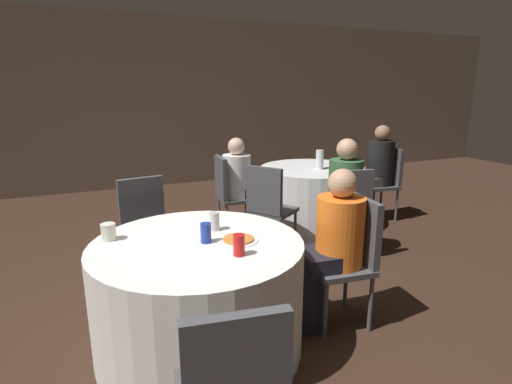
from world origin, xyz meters
name	(u,v)px	position (x,y,z in m)	size (l,w,h in m)	color
ground_plane	(209,339)	(0.00, 0.00, 0.00)	(16.00, 16.00, 0.00)	#382319
wall_back	(123,104)	(0.00, 4.66, 1.40)	(16.00, 0.06, 2.80)	#7A6B5B
table_near	(199,296)	(-0.07, -0.05, 0.36)	(1.30, 1.30, 0.72)	white
table_far	(311,197)	(1.82, 1.74, 0.36)	(1.24, 1.24, 0.72)	white
chair_near_east	(351,250)	(0.99, -0.17, 0.54)	(0.45, 0.44, 0.91)	#47474C
chair_near_north	(146,222)	(-0.23, 1.00, 0.54)	(0.46, 0.46, 0.91)	#47474C
chair_far_southwest	(268,202)	(0.98, 1.15, 0.54)	(0.56, 0.56, 0.91)	#47474C
chair_far_west	(229,189)	(0.79, 1.81, 0.54)	(0.43, 0.43, 0.91)	#47474C
chair_far_south	(348,206)	(1.62, 0.73, 0.54)	(0.47, 0.47, 0.91)	#47474C
chair_far_east	(386,177)	(2.85, 1.62, 0.54)	(0.45, 0.44, 0.91)	#47474C
person_black_shirt	(375,173)	(2.69, 1.64, 0.60)	(0.50, 0.34, 1.20)	#4C4238
person_green_jacket	(341,197)	(1.65, 0.89, 0.59)	(0.37, 0.50, 1.18)	#4C4238
person_orange_shirt	(329,250)	(0.82, -0.15, 0.57)	(0.50, 0.35, 1.12)	black
person_white_shirt	(243,187)	(0.96, 1.80, 0.56)	(0.50, 0.32, 1.11)	#33384C
pizza_plate_near	(238,240)	(0.17, -0.13, 0.73)	(0.24, 0.24, 0.02)	white
soda_can_red	(239,245)	(0.09, -0.33, 0.78)	(0.07, 0.07, 0.12)	red
soda_can_silver	(215,221)	(0.09, 0.12, 0.78)	(0.07, 0.07, 0.12)	silver
soda_can_blue	(206,233)	(-0.02, -0.07, 0.78)	(0.07, 0.07, 0.12)	#1E38A5
cup_near	(108,232)	(-0.56, 0.21, 0.78)	(0.09, 0.09, 0.10)	silver
bottle_far	(320,160)	(1.85, 1.63, 0.83)	(0.09, 0.09, 0.22)	silver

